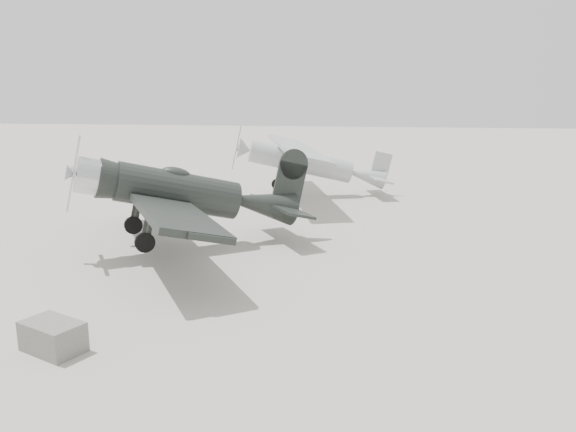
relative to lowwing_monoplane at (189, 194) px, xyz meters
name	(u,v)px	position (x,y,z in m)	size (l,w,h in m)	color
ground	(237,269)	(2.33, -2.19, -2.13)	(160.00, 160.00, 0.00)	#AFA99B
lowwing_monoplane	(189,194)	(0.00, 0.00, 0.00)	(9.96, 11.66, 4.02)	black
highwing_monoplane	(307,158)	(3.17, 11.43, 0.08)	(8.92, 12.45, 3.53)	#A4A7A9
equipment_block	(53,337)	(-0.43, -8.82, -1.77)	(1.41, 0.88, 0.71)	#5E5C57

